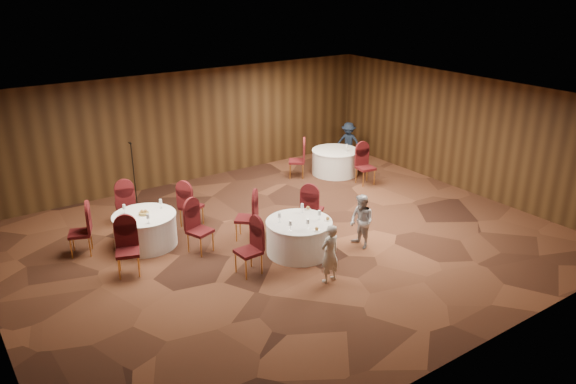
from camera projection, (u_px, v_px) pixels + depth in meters
ground at (286, 241)px, 12.84m from camera, size 12.00×12.00×0.00m
room_shell at (286, 160)px, 12.12m from camera, size 12.00×12.00×12.00m
table_main at (299, 237)px, 12.20m from camera, size 1.44×1.44×0.74m
table_left at (145, 230)px, 12.54m from camera, size 1.40×1.40×0.74m
table_right at (335, 162)px, 17.04m from camera, size 1.43×1.43×0.74m
chairs_main at (270, 225)px, 12.46m from camera, size 2.99×2.07×1.00m
chairs_left at (146, 224)px, 12.52m from camera, size 3.31×3.07×1.00m
chairs_right at (330, 164)px, 16.43m from camera, size 1.93×2.30×1.00m
tabletop_main at (308, 217)px, 12.03m from camera, size 1.07×1.14×0.22m
tabletop_left at (144, 211)px, 12.37m from camera, size 0.86×0.87×0.22m
tabletop_right at (347, 146)px, 16.75m from camera, size 0.08×0.08×0.22m
mic_stand at (135, 188)px, 14.58m from camera, size 0.24×0.24×1.74m
woman_a at (330, 254)px, 10.97m from camera, size 0.47×0.34×1.22m
woman_b at (361, 222)px, 12.37m from camera, size 0.51×0.63×1.23m
man_c at (348, 142)px, 18.04m from camera, size 0.85×0.96×1.29m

